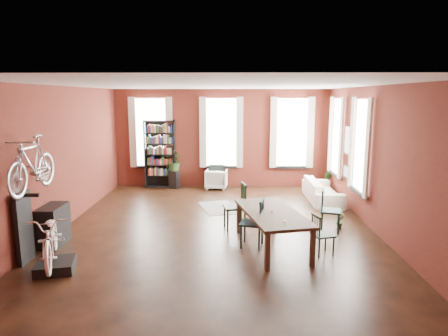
{
  "coord_description": "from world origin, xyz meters",
  "views": [
    {
      "loc": [
        0.3,
        -8.58,
        2.97
      ],
      "look_at": [
        0.15,
        0.6,
        1.31
      ],
      "focal_mm": 32.0,
      "sensor_mm": 36.0,
      "label": 1
    }
  ],
  "objects_px": {
    "dining_chair_b": "(235,207)",
    "bicycle_floor": "(50,214)",
    "white_armchair": "(216,178)",
    "cream_sofa": "(323,187)",
    "bookshelf": "(160,154)",
    "dining_chair_d": "(331,211)",
    "bike_trainer": "(55,266)",
    "dining_chair_c": "(323,235)",
    "plant_stand": "(174,179)",
    "dining_table": "(272,230)",
    "console_table": "(54,225)",
    "dining_chair_a": "(252,223)"
  },
  "relations": [
    {
      "from": "dining_chair_b",
      "to": "bicycle_floor",
      "type": "xyz_separation_m",
      "value": [
        -3.12,
        -2.29,
        0.5
      ]
    },
    {
      "from": "white_armchair",
      "to": "cream_sofa",
      "type": "relative_size",
      "value": 0.33
    },
    {
      "from": "dining_chair_b",
      "to": "bookshelf",
      "type": "bearing_deg",
      "value": -161.45
    },
    {
      "from": "dining_chair_d",
      "to": "bike_trainer",
      "type": "distance_m",
      "value": 5.68
    },
    {
      "from": "dining_chair_c",
      "to": "white_armchair",
      "type": "distance_m",
      "value": 5.89
    },
    {
      "from": "dining_chair_d",
      "to": "bike_trainer",
      "type": "xyz_separation_m",
      "value": [
        -5.24,
        -2.16,
        -0.38
      ]
    },
    {
      "from": "dining_chair_b",
      "to": "cream_sofa",
      "type": "distance_m",
      "value": 3.58
    },
    {
      "from": "plant_stand",
      "to": "dining_chair_c",
      "type": "bearing_deg",
      "value": -57.06
    },
    {
      "from": "dining_chair_d",
      "to": "cream_sofa",
      "type": "relative_size",
      "value": 0.45
    },
    {
      "from": "dining_table",
      "to": "bicycle_floor",
      "type": "xyz_separation_m",
      "value": [
        -3.84,
        -1.17,
        0.65
      ]
    },
    {
      "from": "dining_chair_b",
      "to": "dining_chair_d",
      "type": "xyz_separation_m",
      "value": [
        2.13,
        -0.1,
        -0.05
      ]
    },
    {
      "from": "dining_chair_d",
      "to": "bicycle_floor",
      "type": "distance_m",
      "value": 5.71
    },
    {
      "from": "dining_chair_c",
      "to": "plant_stand",
      "type": "distance_m",
      "value": 6.61
    },
    {
      "from": "dining_chair_c",
      "to": "console_table",
      "type": "bearing_deg",
      "value": 69.16
    },
    {
      "from": "dining_chair_a",
      "to": "bike_trainer",
      "type": "relative_size",
      "value": 1.58
    },
    {
      "from": "dining_table",
      "to": "plant_stand",
      "type": "relative_size",
      "value": 3.86
    },
    {
      "from": "console_table",
      "to": "bicycle_floor",
      "type": "relative_size",
      "value": 0.48
    },
    {
      "from": "plant_stand",
      "to": "bicycle_floor",
      "type": "bearing_deg",
      "value": -100.52
    },
    {
      "from": "dining_chair_a",
      "to": "dining_chair_b",
      "type": "bearing_deg",
      "value": -148.67
    },
    {
      "from": "plant_stand",
      "to": "bicycle_floor",
      "type": "relative_size",
      "value": 0.33
    },
    {
      "from": "dining_table",
      "to": "bicycle_floor",
      "type": "height_order",
      "value": "bicycle_floor"
    },
    {
      "from": "white_armchair",
      "to": "console_table",
      "type": "bearing_deg",
      "value": 63.17
    },
    {
      "from": "dining_table",
      "to": "bike_trainer",
      "type": "distance_m",
      "value": 4.0
    },
    {
      "from": "dining_table",
      "to": "dining_chair_c",
      "type": "height_order",
      "value": "dining_chair_c"
    },
    {
      "from": "plant_stand",
      "to": "cream_sofa",
      "type": "bearing_deg",
      "value": -19.43
    },
    {
      "from": "dining_chair_a",
      "to": "bookshelf",
      "type": "xyz_separation_m",
      "value": [
        -2.73,
        5.26,
        0.61
      ]
    },
    {
      "from": "white_armchair",
      "to": "plant_stand",
      "type": "height_order",
      "value": "white_armchair"
    },
    {
      "from": "dining_table",
      "to": "dining_chair_d",
      "type": "height_order",
      "value": "dining_chair_d"
    },
    {
      "from": "bookshelf",
      "to": "cream_sofa",
      "type": "xyz_separation_m",
      "value": [
        4.95,
        -1.7,
        -0.69
      ]
    },
    {
      "from": "dining_chair_a",
      "to": "bike_trainer",
      "type": "height_order",
      "value": "dining_chair_a"
    },
    {
      "from": "bookshelf",
      "to": "cream_sofa",
      "type": "bearing_deg",
      "value": -18.95
    },
    {
      "from": "dining_table",
      "to": "white_armchair",
      "type": "relative_size",
      "value": 3.13
    },
    {
      "from": "dining_table",
      "to": "plant_stand",
      "type": "distance_m",
      "value": 5.85
    },
    {
      "from": "bookshelf",
      "to": "console_table",
      "type": "distance_m",
      "value": 5.4
    },
    {
      "from": "dining_chair_a",
      "to": "bookshelf",
      "type": "bearing_deg",
      "value": -138.91
    },
    {
      "from": "bookshelf",
      "to": "white_armchair",
      "type": "bearing_deg",
      "value": -6.31
    },
    {
      "from": "dining_table",
      "to": "bike_trainer",
      "type": "xyz_separation_m",
      "value": [
        -3.83,
        -1.15,
        -0.28
      ]
    },
    {
      "from": "dining_chair_b",
      "to": "white_armchair",
      "type": "xyz_separation_m",
      "value": [
        -0.55,
        4.01,
        -0.17
      ]
    },
    {
      "from": "console_table",
      "to": "bicycle_floor",
      "type": "distance_m",
      "value": 1.55
    },
    {
      "from": "bookshelf",
      "to": "cream_sofa",
      "type": "distance_m",
      "value": 5.28
    },
    {
      "from": "bike_trainer",
      "to": "dining_chair_d",
      "type": "bearing_deg",
      "value": 22.42
    },
    {
      "from": "bookshelf",
      "to": "bike_trainer",
      "type": "relative_size",
      "value": 3.58
    },
    {
      "from": "dining_chair_d",
      "to": "bookshelf",
      "type": "height_order",
      "value": "bookshelf"
    },
    {
      "from": "dining_chair_c",
      "to": "dining_chair_d",
      "type": "bearing_deg",
      "value": -35.29
    },
    {
      "from": "dining_table",
      "to": "bookshelf",
      "type": "distance_m",
      "value": 6.22
    },
    {
      "from": "dining_chair_a",
      "to": "dining_table",
      "type": "bearing_deg",
      "value": 92.99
    },
    {
      "from": "white_armchair",
      "to": "bicycle_floor",
      "type": "relative_size",
      "value": 0.41
    },
    {
      "from": "white_armchair",
      "to": "dining_chair_a",
      "type": "bearing_deg",
      "value": 105.14
    },
    {
      "from": "dining_chair_c",
      "to": "bookshelf",
      "type": "height_order",
      "value": "bookshelf"
    },
    {
      "from": "dining_chair_a",
      "to": "dining_chair_d",
      "type": "distance_m",
      "value": 2.03
    }
  ]
}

